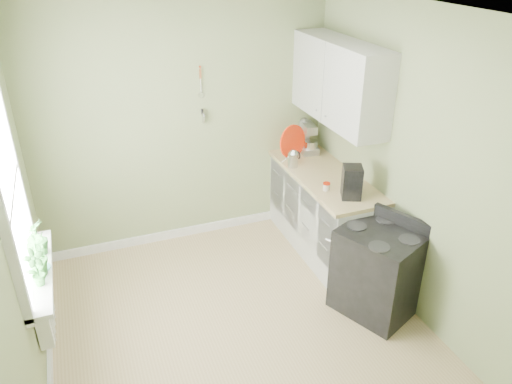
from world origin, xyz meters
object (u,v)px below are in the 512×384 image
object	(u,v)px
coffee_maker	(351,183)
stove	(377,271)
stand_mixer	(308,139)
kettle	(293,158)

from	to	relation	value
coffee_maker	stove	bearing A→B (deg)	-89.33
stove	coffee_maker	size ratio (longest dim) A/B	3.02
stand_mixer	coffee_maker	xyz separation A→B (m)	(-0.11, -1.16, -0.01)
stand_mixer	stove	bearing A→B (deg)	-93.60
stove	kettle	bearing A→B (deg)	99.30
coffee_maker	stand_mixer	bearing A→B (deg)	84.36
stand_mixer	coffee_maker	bearing A→B (deg)	-95.64
stove	kettle	xyz separation A→B (m)	(-0.23, 1.39, 0.59)
stove	coffee_maker	distance (m)	0.85
stove	coffee_maker	world-z (taller)	coffee_maker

